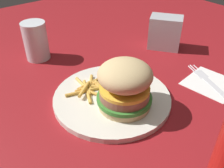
{
  "coord_description": "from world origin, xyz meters",
  "views": [
    {
      "loc": [
        0.25,
        0.31,
        0.34
      ],
      "look_at": [
        -0.02,
        -0.03,
        0.04
      ],
      "focal_mm": 39.91,
      "sensor_mm": 36.0,
      "label": 1
    }
  ],
  "objects_px": {
    "sandwich": "(125,85)",
    "fork": "(211,82)",
    "napkin": "(211,83)",
    "plate": "(112,98)",
    "fries_pile": "(91,88)",
    "napkin_dispenser": "(165,32)",
    "drink_glass": "(36,42)"
  },
  "relations": [
    {
      "from": "plate",
      "to": "napkin_dispenser",
      "type": "height_order",
      "value": "napkin_dispenser"
    },
    {
      "from": "sandwich",
      "to": "fork",
      "type": "distance_m",
      "value": 0.24
    },
    {
      "from": "plate",
      "to": "sandwich",
      "type": "relative_size",
      "value": 2.26
    },
    {
      "from": "plate",
      "to": "fries_pile",
      "type": "height_order",
      "value": "fries_pile"
    },
    {
      "from": "plate",
      "to": "drink_glass",
      "type": "bearing_deg",
      "value": -80.86
    },
    {
      "from": "sandwich",
      "to": "napkin",
      "type": "height_order",
      "value": "sandwich"
    },
    {
      "from": "drink_glass",
      "to": "napkin_dispenser",
      "type": "relative_size",
      "value": 1.09
    },
    {
      "from": "drink_glass",
      "to": "napkin_dispenser",
      "type": "bearing_deg",
      "value": 152.25
    },
    {
      "from": "sandwich",
      "to": "fork",
      "type": "bearing_deg",
      "value": 166.13
    },
    {
      "from": "plate",
      "to": "napkin",
      "type": "relative_size",
      "value": 2.29
    },
    {
      "from": "napkin",
      "to": "napkin_dispenser",
      "type": "distance_m",
      "value": 0.21
    },
    {
      "from": "napkin",
      "to": "napkin_dispenser",
      "type": "bearing_deg",
      "value": -105.43
    },
    {
      "from": "fries_pile",
      "to": "napkin",
      "type": "height_order",
      "value": "fries_pile"
    },
    {
      "from": "fries_pile",
      "to": "napkin_dispenser",
      "type": "relative_size",
      "value": 1.1
    },
    {
      "from": "napkin",
      "to": "fork",
      "type": "distance_m",
      "value": 0.0
    },
    {
      "from": "napkin",
      "to": "plate",
      "type": "bearing_deg",
      "value": -23.52
    },
    {
      "from": "fork",
      "to": "drink_glass",
      "type": "height_order",
      "value": "drink_glass"
    },
    {
      "from": "drink_glass",
      "to": "napkin_dispenser",
      "type": "height_order",
      "value": "drink_glass"
    },
    {
      "from": "napkin_dispenser",
      "to": "sandwich",
      "type": "bearing_deg",
      "value": -98.73
    },
    {
      "from": "plate",
      "to": "fork",
      "type": "bearing_deg",
      "value": 156.86
    },
    {
      "from": "napkin_dispenser",
      "to": "drink_glass",
      "type": "bearing_deg",
      "value": -153.83
    },
    {
      "from": "sandwich",
      "to": "napkin_dispenser",
      "type": "bearing_deg",
      "value": -152.64
    },
    {
      "from": "fries_pile",
      "to": "sandwich",
      "type": "bearing_deg",
      "value": 104.49
    },
    {
      "from": "fork",
      "to": "napkin_dispenser",
      "type": "distance_m",
      "value": 0.21
    },
    {
      "from": "plate",
      "to": "fork",
      "type": "distance_m",
      "value": 0.24
    },
    {
      "from": "napkin_dispenser",
      "to": "fries_pile",
      "type": "bearing_deg",
      "value": -115.45
    },
    {
      "from": "fries_pile",
      "to": "drink_glass",
      "type": "distance_m",
      "value": 0.23
    },
    {
      "from": "fries_pile",
      "to": "fork",
      "type": "bearing_deg",
      "value": 149.9
    },
    {
      "from": "plate",
      "to": "sandwich",
      "type": "bearing_deg",
      "value": 89.41
    },
    {
      "from": "sandwich",
      "to": "drink_glass",
      "type": "distance_m",
      "value": 0.32
    },
    {
      "from": "napkin",
      "to": "drink_glass",
      "type": "relative_size",
      "value": 1.07
    },
    {
      "from": "fries_pile",
      "to": "drink_glass",
      "type": "relative_size",
      "value": 1.01
    }
  ]
}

